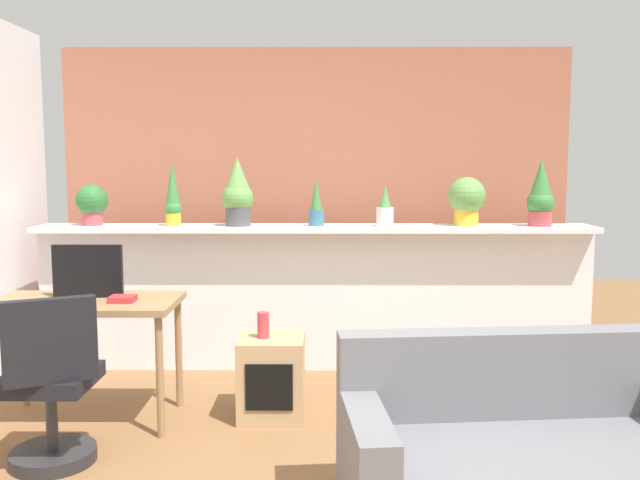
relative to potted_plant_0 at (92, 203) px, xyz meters
The scene contains 17 objects.
divider_wall 1.83m from the potted_plant_0, ahead, with size 4.15×0.16×1.06m, color white.
plant_shelf 1.68m from the potted_plant_0, ahead, with size 4.15×0.39×0.04m, color white.
brick_wall_behind 1.78m from the potted_plant_0, 20.45° to the left, with size 4.15×0.10×2.50m, color #AD664C.
potted_plant_0 is the anchor object (origin of this frame).
potted_plant_1 0.62m from the potted_plant_0, ahead, with size 0.12×0.12×0.49m.
potted_plant_2 1.10m from the potted_plant_0, ahead, with size 0.23×0.23×0.51m.
potted_plant_3 1.68m from the potted_plant_0, ahead, with size 0.11×0.11×0.35m.
potted_plant_4 2.19m from the potted_plant_0, ahead, with size 0.13×0.13×0.30m.
potted_plant_5 2.80m from the potted_plant_0, ahead, with size 0.28×0.28×0.36m.
potted_plant_6 3.33m from the potted_plant_0, ahead, with size 0.20×0.20×0.50m.
desk 1.26m from the potted_plant_0, 74.09° to the right, with size 1.10×0.60×0.75m.
tv_monitor 1.09m from the potted_plant_0, 73.13° to the right, with size 0.42×0.04×0.32m, color black.
office_chair 1.94m from the potted_plant_0, 78.74° to the right, with size 0.52×0.52×0.91m.
side_cube_shelf 2.00m from the potted_plant_0, 34.85° to the right, with size 0.40×0.41×0.50m.
vase_on_shelf 1.82m from the potted_plant_0, 36.01° to the right, with size 0.07×0.07×0.16m, color #CC3D47.
book_on_desk 1.35m from the potted_plant_0, 64.07° to the right, with size 0.15×0.13×0.04m, color #B22D33.
couch 3.57m from the potted_plant_0, 40.77° to the right, with size 1.62×0.90×0.80m.
Camera 1 is at (0.07, -3.06, 1.57)m, focal length 37.94 mm.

